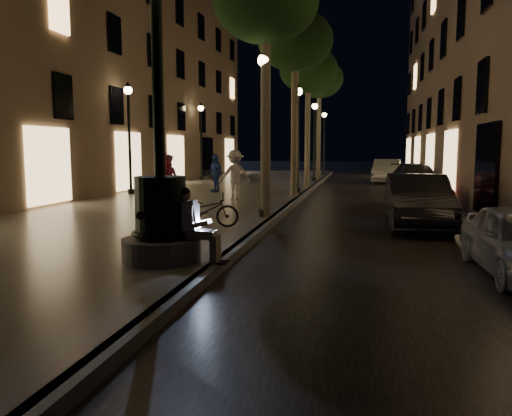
% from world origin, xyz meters
% --- Properties ---
extents(ground, '(120.00, 120.00, 0.00)m').
position_xyz_m(ground, '(0.00, 15.00, 0.00)').
color(ground, black).
rests_on(ground, ground).
extents(cobble_lane, '(6.00, 45.00, 0.02)m').
position_xyz_m(cobble_lane, '(3.00, 15.00, 0.01)').
color(cobble_lane, black).
rests_on(cobble_lane, ground).
extents(promenade, '(8.00, 45.00, 0.20)m').
position_xyz_m(promenade, '(-4.00, 15.00, 0.10)').
color(promenade, slate).
rests_on(promenade, ground).
extents(curb_strip, '(0.25, 45.00, 0.20)m').
position_xyz_m(curb_strip, '(0.00, 15.00, 0.10)').
color(curb_strip, '#59595B').
rests_on(curb_strip, ground).
extents(building_left, '(8.00, 36.00, 15.00)m').
position_xyz_m(building_left, '(-12.00, 18.00, 7.50)').
color(building_left, '#816C50').
rests_on(building_left, ground).
extents(fountain_lamppost, '(1.40, 1.40, 5.21)m').
position_xyz_m(fountain_lamppost, '(-1.00, 2.00, 1.21)').
color(fountain_lamppost, '#59595B').
rests_on(fountain_lamppost, promenade).
extents(seated_man_laptop, '(0.95, 0.32, 1.32)m').
position_xyz_m(seated_man_laptop, '(-0.39, 2.00, 0.90)').
color(seated_man_laptop, tan).
rests_on(seated_man_laptop, promenade).
extents(tree_near, '(3.00, 3.00, 7.30)m').
position_xyz_m(tree_near, '(-0.25, 8.00, 6.24)').
color(tree_near, '#6B604C').
rests_on(tree_near, promenade).
extents(tree_second, '(3.00, 3.00, 7.40)m').
position_xyz_m(tree_second, '(-0.20, 14.00, 6.33)').
color(tree_second, '#6B604C').
rests_on(tree_second, promenade).
extents(tree_third, '(3.00, 3.00, 7.20)m').
position_xyz_m(tree_third, '(-0.30, 20.00, 6.14)').
color(tree_third, '#6B604C').
rests_on(tree_third, promenade).
extents(tree_far, '(3.00, 3.00, 7.50)m').
position_xyz_m(tree_far, '(-0.22, 26.00, 6.43)').
color(tree_far, '#6B604C').
rests_on(tree_far, promenade).
extents(lamp_curb_a, '(0.36, 0.36, 4.81)m').
position_xyz_m(lamp_curb_a, '(-0.30, 8.00, 3.24)').
color(lamp_curb_a, black).
rests_on(lamp_curb_a, promenade).
extents(lamp_curb_b, '(0.36, 0.36, 4.81)m').
position_xyz_m(lamp_curb_b, '(-0.30, 16.00, 3.24)').
color(lamp_curb_b, black).
rests_on(lamp_curb_b, promenade).
extents(lamp_curb_c, '(0.36, 0.36, 4.81)m').
position_xyz_m(lamp_curb_c, '(-0.30, 24.00, 3.24)').
color(lamp_curb_c, black).
rests_on(lamp_curb_c, promenade).
extents(lamp_curb_d, '(0.36, 0.36, 4.81)m').
position_xyz_m(lamp_curb_d, '(-0.30, 32.00, 3.24)').
color(lamp_curb_d, black).
rests_on(lamp_curb_d, promenade).
extents(lamp_left_b, '(0.36, 0.36, 4.81)m').
position_xyz_m(lamp_left_b, '(-7.40, 14.00, 3.24)').
color(lamp_left_b, black).
rests_on(lamp_left_b, promenade).
extents(lamp_left_c, '(0.36, 0.36, 4.81)m').
position_xyz_m(lamp_left_c, '(-7.40, 24.00, 3.24)').
color(lamp_left_c, black).
rests_on(lamp_left_c, promenade).
extents(stroller, '(0.53, 1.11, 1.12)m').
position_xyz_m(stroller, '(-3.11, 8.13, 0.76)').
color(stroller, black).
rests_on(stroller, promenade).
extents(car_second, '(1.59, 4.47, 1.47)m').
position_xyz_m(car_second, '(4.00, 8.07, 0.73)').
color(car_second, black).
rests_on(car_second, ground).
extents(car_third, '(2.15, 4.52, 1.25)m').
position_xyz_m(car_third, '(4.59, 13.00, 0.62)').
color(car_third, maroon).
rests_on(car_third, ground).
extents(car_rear, '(2.36, 5.05, 1.43)m').
position_xyz_m(car_rear, '(5.07, 19.00, 0.71)').
color(car_rear, '#2A292E').
rests_on(car_rear, ground).
extents(car_fifth, '(1.99, 4.62, 1.48)m').
position_xyz_m(car_fifth, '(4.05, 25.98, 0.74)').
color(car_fifth, '#A9A8A4').
rests_on(car_fifth, ground).
extents(pedestrian_red, '(0.84, 0.83, 1.95)m').
position_xyz_m(pedestrian_red, '(-4.14, 9.73, 1.18)').
color(pedestrian_red, '#B02331').
rests_on(pedestrian_red, promenade).
extents(pedestrian_pink, '(0.96, 0.80, 1.77)m').
position_xyz_m(pedestrian_pink, '(-4.12, 10.08, 1.09)').
color(pedestrian_pink, pink).
rests_on(pedestrian_pink, promenade).
extents(pedestrian_white, '(1.43, 1.21, 1.91)m').
position_xyz_m(pedestrian_white, '(-2.29, 12.45, 1.16)').
color(pedestrian_white, silver).
rests_on(pedestrian_white, promenade).
extents(pedestrian_blue, '(1.03, 1.00, 1.73)m').
position_xyz_m(pedestrian_blue, '(-3.96, 15.42, 1.06)').
color(pedestrian_blue, navy).
rests_on(pedestrian_blue, promenade).
extents(bicycle, '(1.77, 1.05, 0.88)m').
position_xyz_m(bicycle, '(-1.34, 5.66, 0.64)').
color(bicycle, black).
rests_on(bicycle, promenade).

